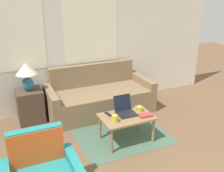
{
  "coord_description": "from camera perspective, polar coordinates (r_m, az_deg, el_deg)",
  "views": [
    {
      "loc": [
        -1.14,
        -0.92,
        2.33
      ],
      "look_at": [
        0.6,
        2.91,
        0.75
      ],
      "focal_mm": 42.0,
      "sensor_mm": 36.0,
      "label": 1
    }
  ],
  "objects": [
    {
      "name": "wall_back",
      "position": [
        5.15,
        -11.36,
        8.75
      ],
      "size": [
        6.85,
        0.06,
        2.6
      ],
      "color": "silver",
      "rests_on": "ground_plane"
    },
    {
      "name": "rug",
      "position": [
        4.8,
        -0.04,
        -8.36
      ],
      "size": [
        1.49,
        1.97,
        0.01
      ],
      "color": "#476651",
      "rests_on": "ground_plane"
    },
    {
      "name": "couch",
      "position": [
        5.21,
        -2.85,
        -2.62
      ],
      "size": [
        2.04,
        0.9,
        0.9
      ],
      "color": "#846B4C",
      "rests_on": "ground_plane"
    },
    {
      "name": "side_table",
      "position": [
        5.04,
        -17.33,
        -4.13
      ],
      "size": [
        0.45,
        0.45,
        0.61
      ],
      "color": "#4C3D2D",
      "rests_on": "ground_plane"
    },
    {
      "name": "table_lamp",
      "position": [
        4.82,
        -18.12,
        2.74
      ],
      "size": [
        0.37,
        0.37,
        0.51
      ],
      "color": "teal",
      "rests_on": "side_table"
    },
    {
      "name": "coffee_table",
      "position": [
        4.18,
        3.17,
        -7.21
      ],
      "size": [
        0.83,
        0.55,
        0.44
      ],
      "color": "#8E704C",
      "rests_on": "ground_plane"
    },
    {
      "name": "laptop",
      "position": [
        4.22,
        2.86,
        -5.15
      ],
      "size": [
        0.29,
        0.33,
        0.27
      ],
      "color": "black",
      "rests_on": "coffee_table"
    },
    {
      "name": "cup_navy",
      "position": [
        3.95,
        0.61,
        -7.14
      ],
      "size": [
        0.09,
        0.09,
        0.11
      ],
      "color": "gold",
      "rests_on": "coffee_table"
    },
    {
      "name": "cup_yellow",
      "position": [
        4.3,
        6.02,
        -4.99
      ],
      "size": [
        0.1,
        0.1,
        0.08
      ],
      "color": "gold",
      "rests_on": "coffee_table"
    },
    {
      "name": "book_red",
      "position": [
        4.16,
        7.32,
        -6.32
      ],
      "size": [
        0.22,
        0.14,
        0.04
      ],
      "color": "#B23D38",
      "rests_on": "coffee_table"
    },
    {
      "name": "tv_remote",
      "position": [
        4.18,
        -0.87,
        -6.13
      ],
      "size": [
        0.06,
        0.15,
        0.02
      ],
      "color": "black",
      "rests_on": "coffee_table"
    }
  ]
}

